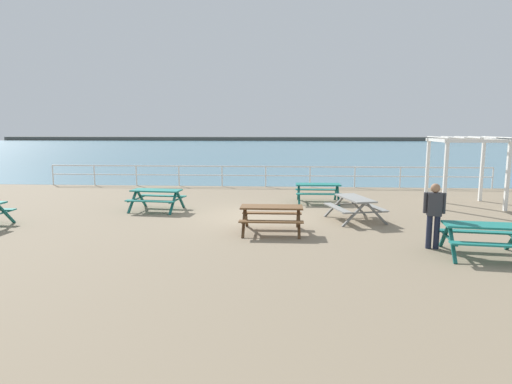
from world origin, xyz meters
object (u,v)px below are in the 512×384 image
at_px(visitor, 434,212).
at_px(lattice_pergola, 466,155).
at_px(picnic_table_near_right, 157,195).
at_px(picnic_table_seaward, 318,188).
at_px(picnic_table_mid_centre, 484,232).
at_px(picnic_table_far_left, 355,203).
at_px(picnic_table_far_right, 272,213).

distance_m(visitor, lattice_pergola, 7.34).
xyz_separation_m(picnic_table_near_right, lattice_pergola, (11.78, 1.84, 1.41)).
bearing_deg(lattice_pergola, picnic_table_seaward, 179.10).
bearing_deg(picnic_table_mid_centre, picnic_table_seaward, 121.49).
distance_m(picnic_table_near_right, picnic_table_mid_centre, 10.77).
distance_m(picnic_table_seaward, lattice_pergola, 5.87).
bearing_deg(picnic_table_seaward, lattice_pergola, -2.31).
relative_size(picnic_table_far_left, lattice_pergola, 0.79).
distance_m(picnic_table_far_right, visitor, 4.38).
bearing_deg(picnic_table_far_right, lattice_pergola, 33.57).
height_order(picnic_table_seaward, lattice_pergola, lattice_pergola).
xyz_separation_m(picnic_table_near_right, picnic_table_seaward, (6.09, 2.08, 0.00)).
bearing_deg(picnic_table_near_right, lattice_pergola, 15.19).
xyz_separation_m(picnic_table_mid_centre, lattice_pergola, (2.37, 7.07, 1.41)).
bearing_deg(lattice_pergola, picnic_table_far_left, -144.57).
bearing_deg(picnic_table_mid_centre, picnic_table_near_right, 158.01).
height_order(picnic_table_near_right, lattice_pergola, lattice_pergola).
bearing_deg(picnic_table_seaward, picnic_table_near_right, -161.00).
height_order(picnic_table_mid_centre, visitor, visitor).
bearing_deg(visitor, picnic_table_seaward, -152.13).
xyz_separation_m(picnic_table_near_right, picnic_table_mid_centre, (9.42, -5.23, 0.00)).
distance_m(picnic_table_far_right, lattice_pergola, 9.07).
height_order(picnic_table_mid_centre, picnic_table_far_left, same).
xyz_separation_m(picnic_table_near_right, picnic_table_far_left, (7.03, -1.35, 0.00)).
height_order(picnic_table_far_left, visitor, visitor).
bearing_deg(visitor, picnic_table_far_right, -101.20).
bearing_deg(picnic_table_far_left, picnic_table_seaward, 0.23).
distance_m(picnic_table_seaward, visitor, 7.11).
relative_size(picnic_table_near_right, picnic_table_far_right, 1.08).
bearing_deg(picnic_table_mid_centre, picnic_table_far_left, 128.62).
relative_size(picnic_table_far_right, picnic_table_seaward, 1.00).
distance_m(picnic_table_near_right, visitor, 9.63).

